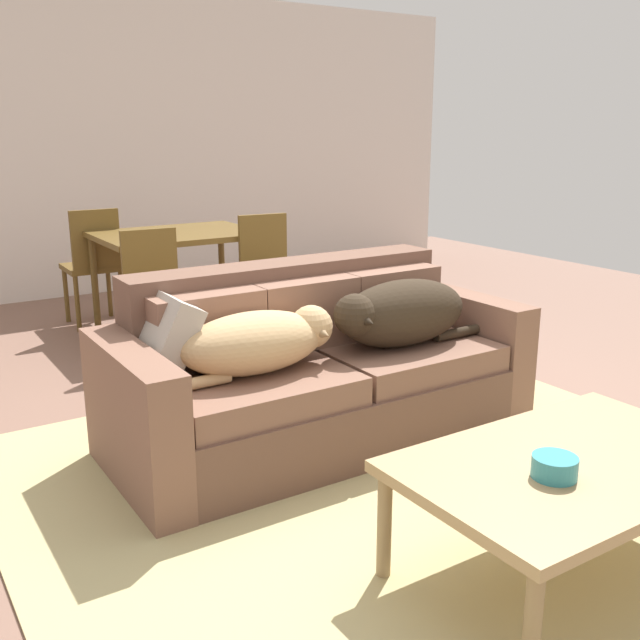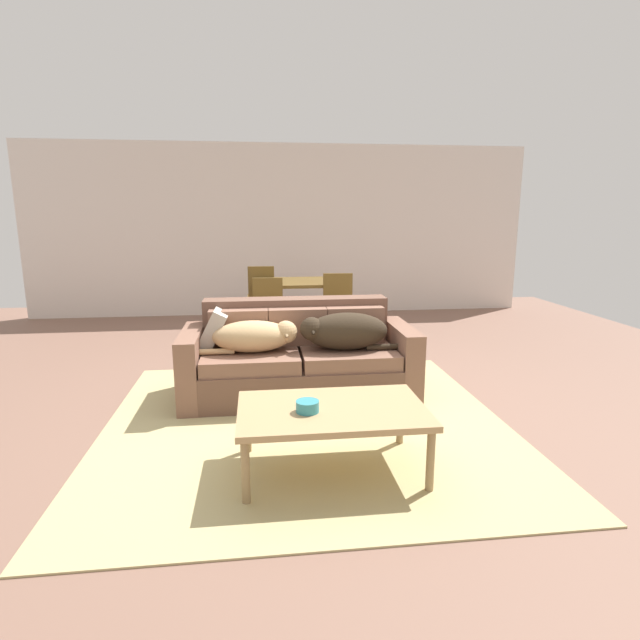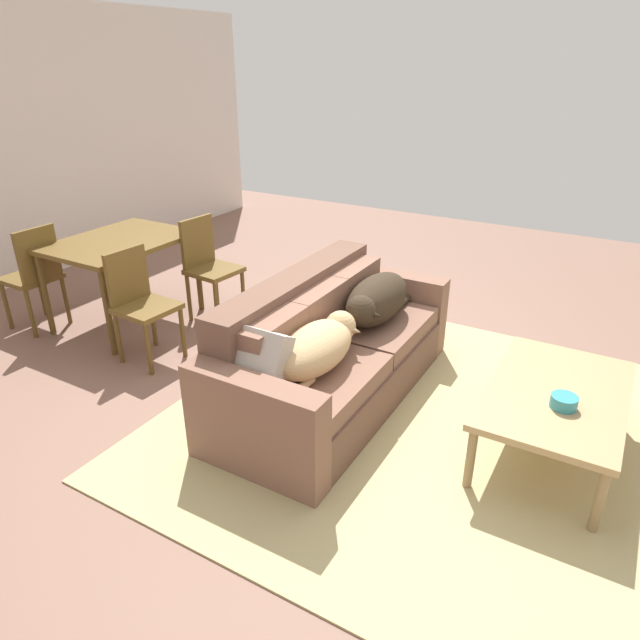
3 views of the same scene
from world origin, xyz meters
The scene contains 13 objects.
ground_plane centered at (0.00, 0.00, 0.00)m, with size 10.00×10.00×0.00m, color #7D5B4B.
back_partition centered at (0.00, 4.00, 1.35)m, with size 8.00×0.12×2.70m, color silver.
area_rug centered at (-0.07, -0.60, 0.01)m, with size 3.10×3.09×0.01m, color tan.
couch centered at (-0.07, 0.10, 0.33)m, with size 2.06×0.89×0.85m.
dog_on_left_cushion centered at (-0.45, -0.04, 0.59)m, with size 0.85×0.35×0.27m.
dog_on_right_cushion centered at (0.32, -0.07, 0.62)m, with size 0.90×0.34×0.33m.
throw_pillow_by_left_arm centered at (-0.82, 0.15, 0.62)m, with size 0.13×0.37×0.37m, color #B4A89A.
coffee_table centered at (0.03, -1.35, 0.39)m, with size 1.18×0.74×0.43m.
bowl_on_coffee_table centered at (-0.13, -1.41, 0.47)m, with size 0.14×0.14×0.07m, color teal.
dining_table centered at (0.11, 2.25, 0.68)m, with size 1.14×0.86×0.76m.
dining_chair_near_left centered at (-0.31, 1.61, 0.49)m, with size 0.42×0.42×0.87m.
dining_chair_near_right centered at (0.55, 1.67, 0.51)m, with size 0.43×0.43×0.91m.
dining_chair_far_left centered at (-0.37, 2.78, 0.51)m, with size 0.40×0.40×0.91m.
Camera 2 is at (-0.42, -4.32, 1.63)m, focal length 28.43 mm.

